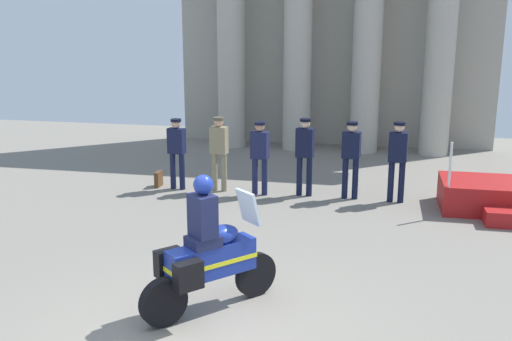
# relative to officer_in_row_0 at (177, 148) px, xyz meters

# --- Properties ---
(colonnade_backdrop) EXTENTS (9.66, 1.68, 7.88)m
(colonnade_backdrop) POSITION_rel_officer_in_row_0_xyz_m (3.05, 5.54, 2.99)
(colonnade_backdrop) COLOR #A49F91
(colonnade_backdrop) RESTS_ON ground_plane
(officer_in_row_0) EXTENTS (0.41, 0.27, 1.64)m
(officer_in_row_0) POSITION_rel_officer_in_row_0_xyz_m (0.00, 0.00, 0.00)
(officer_in_row_0) COLOR #141938
(officer_in_row_0) RESTS_ON ground_plane
(officer_in_row_1) EXTENTS (0.41, 0.27, 1.70)m
(officer_in_row_1) POSITION_rel_officer_in_row_0_xyz_m (0.98, 0.06, 0.04)
(officer_in_row_1) COLOR #847A5B
(officer_in_row_1) RESTS_ON ground_plane
(officer_in_row_2) EXTENTS (0.41, 0.27, 1.65)m
(officer_in_row_2) POSITION_rel_officer_in_row_0_xyz_m (1.95, -0.06, 0.00)
(officer_in_row_2) COLOR #191E42
(officer_in_row_2) RESTS_ON ground_plane
(officer_in_row_3) EXTENTS (0.41, 0.27, 1.73)m
(officer_in_row_3) POSITION_rel_officer_in_row_0_xyz_m (2.93, 0.07, 0.06)
(officer_in_row_3) COLOR black
(officer_in_row_3) RESTS_ON ground_plane
(officer_in_row_4) EXTENTS (0.41, 0.27, 1.70)m
(officer_in_row_4) POSITION_rel_officer_in_row_0_xyz_m (3.94, 0.05, 0.04)
(officer_in_row_4) COLOR black
(officer_in_row_4) RESTS_ON ground_plane
(officer_in_row_5) EXTENTS (0.41, 0.27, 1.74)m
(officer_in_row_5) POSITION_rel_officer_in_row_0_xyz_m (4.91, -0.02, 0.06)
(officer_in_row_5) COLOR black
(officer_in_row_5) RESTS_ON ground_plane
(motorcycle_with_rider) EXTENTS (1.49, 1.63, 1.90)m
(motorcycle_with_rider) POSITION_rel_officer_in_row_0_xyz_m (2.36, -5.61, -0.17)
(motorcycle_with_rider) COLOR black
(motorcycle_with_rider) RESTS_ON ground_plane
(briefcase_on_ground) EXTENTS (0.10, 0.32, 0.36)m
(briefcase_on_ground) POSITION_rel_officer_in_row_0_xyz_m (-0.52, 0.11, -0.79)
(briefcase_on_ground) COLOR brown
(briefcase_on_ground) RESTS_ON ground_plane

